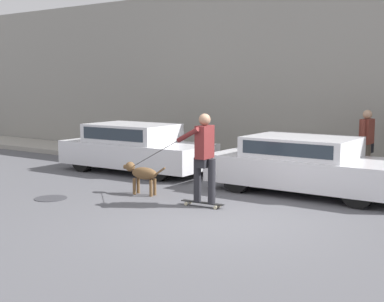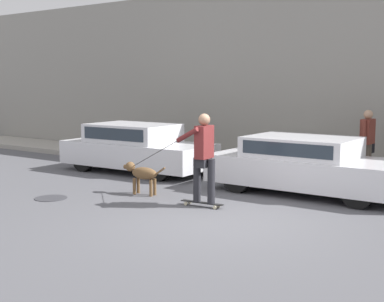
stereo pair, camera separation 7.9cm
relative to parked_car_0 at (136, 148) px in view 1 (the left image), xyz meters
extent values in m
plane|color=#545459|center=(4.74, -3.08, -0.64)|extent=(36.00, 36.00, 0.00)
cube|color=gray|center=(4.74, 3.18, 1.95)|extent=(32.00, 0.30, 5.18)
cube|color=#A39E93|center=(4.74, 2.00, -0.56)|extent=(30.00, 2.02, 0.16)
cylinder|color=black|center=(1.31, 0.82, -0.33)|extent=(0.64, 0.22, 0.63)
cylinder|color=black|center=(1.36, -0.72, -0.33)|extent=(0.64, 0.22, 0.63)
cylinder|color=black|center=(-1.28, 0.73, -0.33)|extent=(0.64, 0.22, 0.63)
cylinder|color=black|center=(-1.22, -0.82, -0.33)|extent=(0.64, 0.22, 0.63)
cube|color=silver|center=(0.04, 0.00, -0.14)|extent=(4.23, 1.93, 0.62)
cube|color=silver|center=(-0.12, 0.00, 0.42)|extent=(2.35, 1.69, 0.49)
cube|color=#28333D|center=(-0.09, -0.81, 0.44)|extent=(2.01, 0.09, 0.31)
cylinder|color=black|center=(6.30, 0.80, -0.33)|extent=(0.63, 0.21, 0.63)
cylinder|color=black|center=(6.31, -0.77, -0.33)|extent=(0.63, 0.21, 0.63)
cylinder|color=black|center=(3.63, 0.77, -0.33)|extent=(0.63, 0.21, 0.63)
cylinder|color=black|center=(3.65, -0.80, -0.33)|extent=(0.63, 0.21, 0.63)
cube|color=silver|center=(4.97, 0.00, -0.15)|extent=(4.32, 1.86, 0.61)
cube|color=silver|center=(4.80, 0.00, 0.38)|extent=(2.31, 1.65, 0.44)
cube|color=#28333D|center=(4.81, -0.82, 0.40)|extent=(2.02, 0.03, 0.28)
cylinder|color=brown|center=(1.94, -2.27, -0.46)|extent=(0.07, 0.07, 0.36)
cylinder|color=brown|center=(1.93, -2.13, -0.46)|extent=(0.07, 0.07, 0.36)
cylinder|color=brown|center=(2.38, -2.23, -0.46)|extent=(0.07, 0.07, 0.36)
cylinder|color=brown|center=(2.36, -2.09, -0.46)|extent=(0.07, 0.07, 0.36)
ellipsoid|color=brown|center=(2.15, -2.18, -0.17)|extent=(0.64, 0.32, 0.26)
sphere|color=brown|center=(1.78, -2.22, -0.05)|extent=(0.21, 0.21, 0.21)
cylinder|color=brown|center=(1.69, -2.23, -0.07)|extent=(0.13, 0.11, 0.10)
cylinder|color=brown|center=(2.56, -2.14, -0.09)|extent=(0.26, 0.07, 0.19)
cylinder|color=beige|center=(3.48, -2.48, -0.60)|extent=(0.07, 0.04, 0.07)
cylinder|color=beige|center=(3.46, -2.33, -0.60)|extent=(0.07, 0.04, 0.07)
cylinder|color=beige|center=(4.13, -2.42, -0.60)|extent=(0.07, 0.04, 0.07)
cylinder|color=beige|center=(4.11, -2.27, -0.60)|extent=(0.07, 0.04, 0.07)
cube|color=black|center=(3.79, -2.37, -0.56)|extent=(0.91, 0.20, 0.02)
cylinder|color=#232328|center=(3.68, -2.38, -0.12)|extent=(0.15, 0.15, 0.87)
cylinder|color=#232328|center=(4.00, -2.36, -0.12)|extent=(0.15, 0.15, 0.87)
cube|color=#232328|center=(3.84, -2.37, 0.23)|extent=(0.21, 0.34, 0.17)
cube|color=maroon|center=(3.84, -2.37, 0.63)|extent=(0.24, 0.43, 0.63)
sphere|color=#997056|center=(3.84, -2.37, 1.06)|extent=(0.23, 0.23, 0.23)
cylinder|color=maroon|center=(3.82, -2.12, 0.60)|extent=(0.09, 0.09, 0.60)
cylinder|color=maroon|center=(3.59, -2.57, 0.77)|extent=(0.59, 0.20, 0.34)
cylinder|color=black|center=(2.55, -2.37, 0.28)|extent=(1.55, 0.32, 0.74)
cylinder|color=brown|center=(5.63, 1.96, -0.08)|extent=(0.16, 0.16, 0.81)
cylinder|color=brown|center=(5.63, 1.78, -0.08)|extent=(0.16, 0.16, 0.81)
cube|color=brown|center=(5.63, 1.87, 0.62)|extent=(0.23, 0.46, 0.59)
cylinder|color=brown|center=(5.63, 2.15, 0.63)|extent=(0.10, 0.10, 0.56)
cylinder|color=brown|center=(5.62, 1.60, 0.63)|extent=(0.10, 0.10, 0.56)
sphere|color=tan|center=(5.63, 1.87, 1.02)|extent=(0.22, 0.22, 0.22)
cube|color=black|center=(5.63, 2.15, 0.21)|extent=(0.11, 0.29, 0.28)
cylinder|color=#38383D|center=(0.81, -3.61, -0.63)|extent=(0.67, 0.67, 0.01)
camera|label=1|loc=(9.53, -10.83, 1.76)|focal=50.00mm
camera|label=2|loc=(9.59, -10.78, 1.76)|focal=50.00mm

